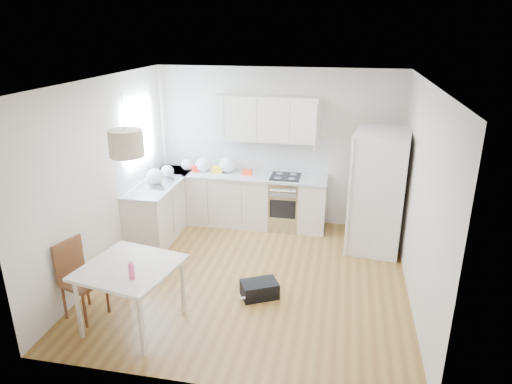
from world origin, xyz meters
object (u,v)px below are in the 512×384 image
(refrigerator, at_px, (379,191))
(dining_table, at_px, (130,273))
(dining_chair, at_px, (83,281))
(gym_bag, at_px, (260,289))

(refrigerator, relative_size, dining_table, 1.61)
(dining_table, xyz_separation_m, dining_chair, (-0.65, 0.06, -0.21))
(dining_chair, bearing_deg, gym_bag, 40.13)
(dining_table, relative_size, dining_chair, 1.21)
(refrigerator, bearing_deg, dining_table, -129.16)
(refrigerator, xyz_separation_m, gym_bag, (-1.53, -1.79, -0.83))
(dining_chair, distance_m, gym_bag, 2.17)
(refrigerator, distance_m, dining_table, 3.91)
(dining_table, distance_m, dining_chair, 0.69)
(refrigerator, bearing_deg, dining_chair, -135.58)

